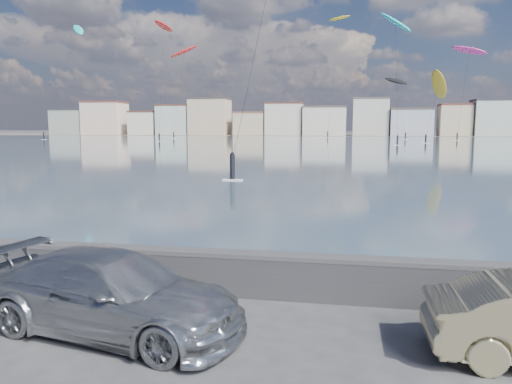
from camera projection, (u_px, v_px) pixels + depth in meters
ground at (159, 344)px, 8.76m from camera, size 700.00×700.00×0.00m
bay_water at (332, 145)px, 97.93m from camera, size 500.00×177.00×0.00m
far_shore_strip at (341, 135)px, 203.67m from camera, size 500.00×60.00×0.00m
seawall at (202, 269)px, 11.31m from camera, size 400.00×0.36×1.08m
far_buildings at (344, 120)px, 188.99m from camera, size 240.79×13.26×14.60m
car_silver at (112, 293)px, 9.20m from camera, size 5.45×3.07×1.49m
kitesurfer_1 at (396, 24)px, 103.82m from camera, size 7.74×15.29×28.37m
kitesurfer_2 at (339, 20)px, 157.79m from camera, size 8.05×10.37×38.30m
kitesurfer_3 at (439, 85)px, 111.51m from camera, size 7.04×12.24×16.28m
kitesurfer_4 at (78, 31)px, 144.40m from camera, size 8.00×17.96×34.00m
kitesurfer_8 at (396, 82)px, 143.82m from camera, size 7.51×14.22×18.44m
kitesurfer_10 at (184, 53)px, 152.79m from camera, size 8.85×15.16×28.57m
kitesurfer_13 at (164, 27)px, 130.00m from camera, size 5.82×18.99×30.74m
kitesurfer_15 at (469, 52)px, 132.18m from camera, size 9.18×9.25×25.57m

